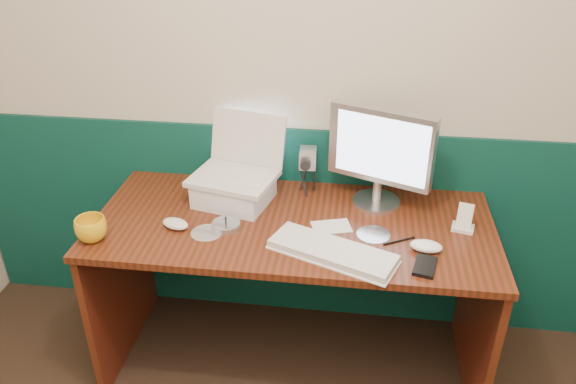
# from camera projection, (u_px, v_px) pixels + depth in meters

# --- Properties ---
(back_wall) EXTENTS (3.50, 0.04, 2.50)m
(back_wall) POSITION_uv_depth(u_px,v_px,m) (335.00, 74.00, 2.31)
(back_wall) COLOR beige
(back_wall) RESTS_ON ground
(wainscot) EXTENTS (3.48, 0.02, 1.00)m
(wainscot) POSITION_uv_depth(u_px,v_px,m) (328.00, 228.00, 2.67)
(wainscot) COLOR #08362B
(wainscot) RESTS_ON ground
(desk) EXTENTS (1.60, 0.70, 0.75)m
(desk) POSITION_uv_depth(u_px,v_px,m) (293.00, 295.00, 2.43)
(desk) COLOR #351C09
(desk) RESTS_ON ground
(laptop_riser) EXTENTS (0.34, 0.31, 0.10)m
(laptop_riser) POSITION_uv_depth(u_px,v_px,m) (234.00, 191.00, 2.37)
(laptop_riser) COLOR white
(laptop_riser) RESTS_ON desk
(laptop) EXTENTS (0.39, 0.33, 0.28)m
(laptop) POSITION_uv_depth(u_px,v_px,m) (232.00, 150.00, 2.28)
(laptop) COLOR silver
(laptop) RESTS_ON laptop_riser
(monitor) EXTENTS (0.45, 0.28, 0.43)m
(monitor) POSITION_uv_depth(u_px,v_px,m) (380.00, 157.00, 2.27)
(monitor) COLOR #B7B8BD
(monitor) RESTS_ON desk
(keyboard) EXTENTS (0.49, 0.32, 0.03)m
(keyboard) POSITION_uv_depth(u_px,v_px,m) (332.00, 252.00, 2.04)
(keyboard) COLOR silver
(keyboard) RESTS_ON desk
(mouse_right) EXTENTS (0.13, 0.09, 0.04)m
(mouse_right) POSITION_uv_depth(u_px,v_px,m) (426.00, 246.00, 2.06)
(mouse_right) COLOR white
(mouse_right) RESTS_ON desk
(mouse_left) EXTENTS (0.13, 0.10, 0.04)m
(mouse_left) POSITION_uv_depth(u_px,v_px,m) (175.00, 224.00, 2.20)
(mouse_left) COLOR silver
(mouse_left) RESTS_ON desk
(mug) EXTENTS (0.16, 0.16, 0.09)m
(mug) POSITION_uv_depth(u_px,v_px,m) (91.00, 229.00, 2.12)
(mug) COLOR gold
(mug) RESTS_ON desk
(camcorder) EXTENTS (0.10, 0.14, 0.21)m
(camcorder) POSITION_uv_depth(u_px,v_px,m) (308.00, 170.00, 2.41)
(camcorder) COLOR silver
(camcorder) RESTS_ON desk
(cd_spindle) EXTENTS (0.11, 0.11, 0.02)m
(cd_spindle) POSITION_uv_depth(u_px,v_px,m) (226.00, 225.00, 2.20)
(cd_spindle) COLOR #B4BBC5
(cd_spindle) RESTS_ON desk
(cd_loose_a) EXTENTS (0.13, 0.13, 0.00)m
(cd_loose_a) POSITION_uv_depth(u_px,v_px,m) (207.00, 233.00, 2.18)
(cd_loose_a) COLOR silver
(cd_loose_a) RESTS_ON desk
(cd_loose_b) EXTENTS (0.13, 0.13, 0.00)m
(cd_loose_b) POSITION_uv_depth(u_px,v_px,m) (373.00, 234.00, 2.17)
(cd_loose_b) COLOR silver
(cd_loose_b) RESTS_ON desk
(pen) EXTENTS (0.12, 0.07, 0.01)m
(pen) POSITION_uv_depth(u_px,v_px,m) (399.00, 241.00, 2.12)
(pen) COLOR black
(pen) RESTS_ON desk
(papers) EXTENTS (0.17, 0.14, 0.00)m
(papers) POSITION_uv_depth(u_px,v_px,m) (331.00, 227.00, 2.21)
(papers) COLOR silver
(papers) RESTS_ON desk
(dock) EXTENTS (0.10, 0.08, 0.02)m
(dock) POSITION_uv_depth(u_px,v_px,m) (463.00, 228.00, 2.19)
(dock) COLOR silver
(dock) RESTS_ON desk
(music_player) EXTENTS (0.06, 0.04, 0.10)m
(music_player) POSITION_uv_depth(u_px,v_px,m) (465.00, 216.00, 2.17)
(music_player) COLOR white
(music_player) RESTS_ON dock
(pda) EXTENTS (0.10, 0.14, 0.01)m
(pda) POSITION_uv_depth(u_px,v_px,m) (425.00, 266.00, 1.98)
(pda) COLOR black
(pda) RESTS_ON desk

